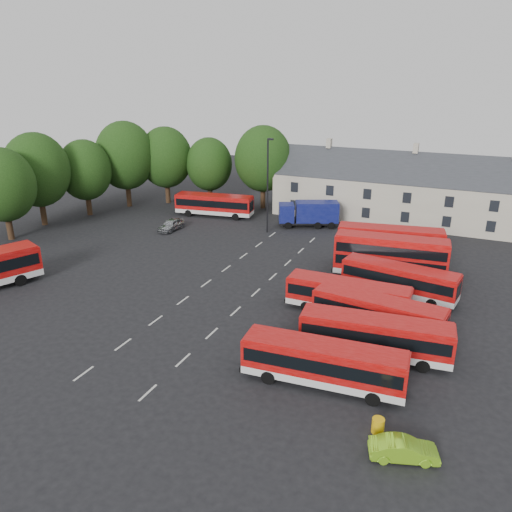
{
  "coord_description": "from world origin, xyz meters",
  "views": [
    {
      "loc": [
        21.4,
        -34.54,
        18.29
      ],
      "look_at": [
        3.65,
        5.06,
        2.2
      ],
      "focal_mm": 35.0,
      "sensor_mm": 36.0,
      "label": 1
    }
  ],
  "objects_px": {
    "silver_car": "(171,225)",
    "lamppost": "(268,184)",
    "grit_bin": "(378,425)",
    "box_truck": "(309,213)",
    "bus_row_a": "(324,361)",
    "lime_car": "(404,449)",
    "bus_dd_south": "(390,255)"
  },
  "relations": [
    {
      "from": "lime_car",
      "to": "bus_dd_south",
      "type": "bearing_deg",
      "value": -6.37
    },
    {
      "from": "bus_row_a",
      "to": "bus_dd_south",
      "type": "height_order",
      "value": "bus_dd_south"
    },
    {
      "from": "lime_car",
      "to": "lamppost",
      "type": "height_order",
      "value": "lamppost"
    },
    {
      "from": "box_truck",
      "to": "lime_car",
      "type": "bearing_deg",
      "value": -88.84
    },
    {
      "from": "lamppost",
      "to": "bus_row_a",
      "type": "bearing_deg",
      "value": -60.84
    },
    {
      "from": "bus_row_a",
      "to": "lime_car",
      "type": "bearing_deg",
      "value": -42.91
    },
    {
      "from": "box_truck",
      "to": "lamppost",
      "type": "distance_m",
      "value": 7.12
    },
    {
      "from": "lime_car",
      "to": "lamppost",
      "type": "xyz_separation_m",
      "value": [
        -20.87,
        31.86,
        5.41
      ]
    },
    {
      "from": "bus_dd_south",
      "to": "grit_bin",
      "type": "relative_size",
      "value": 12.15
    },
    {
      "from": "bus_row_a",
      "to": "grit_bin",
      "type": "height_order",
      "value": "bus_row_a"
    },
    {
      "from": "silver_car",
      "to": "lamppost",
      "type": "height_order",
      "value": "lamppost"
    },
    {
      "from": "lime_car",
      "to": "grit_bin",
      "type": "height_order",
      "value": "lime_car"
    },
    {
      "from": "silver_car",
      "to": "lamppost",
      "type": "distance_m",
      "value": 12.93
    },
    {
      "from": "bus_dd_south",
      "to": "box_truck",
      "type": "height_order",
      "value": "bus_dd_south"
    },
    {
      "from": "box_truck",
      "to": "silver_car",
      "type": "bearing_deg",
      "value": -174.91
    },
    {
      "from": "bus_dd_south",
      "to": "box_truck",
      "type": "distance_m",
      "value": 17.78
    },
    {
      "from": "silver_car",
      "to": "grit_bin",
      "type": "distance_m",
      "value": 40.25
    },
    {
      "from": "bus_row_a",
      "to": "grit_bin",
      "type": "bearing_deg",
      "value": -40.92
    },
    {
      "from": "lamppost",
      "to": "bus_dd_south",
      "type": "bearing_deg",
      "value": -28.51
    },
    {
      "from": "lime_car",
      "to": "grit_bin",
      "type": "xyz_separation_m",
      "value": [
        -1.56,
        1.46,
        -0.14
      ]
    },
    {
      "from": "bus_row_a",
      "to": "silver_car",
      "type": "xyz_separation_m",
      "value": [
        -26.4,
        23.4,
        -1.0
      ]
    },
    {
      "from": "lime_car",
      "to": "box_truck",
      "type": "bearing_deg",
      "value": 6.95
    },
    {
      "from": "box_truck",
      "to": "lamppost",
      "type": "relative_size",
      "value": 0.68
    },
    {
      "from": "grit_bin",
      "to": "lamppost",
      "type": "distance_m",
      "value": 36.44
    },
    {
      "from": "box_truck",
      "to": "silver_car",
      "type": "distance_m",
      "value": 17.13
    },
    {
      "from": "silver_car",
      "to": "lamppost",
      "type": "xyz_separation_m",
      "value": [
        11.09,
        4.04,
        5.28
      ]
    },
    {
      "from": "box_truck",
      "to": "lamppost",
      "type": "xyz_separation_m",
      "value": [
        -3.84,
        -4.29,
        4.19
      ]
    },
    {
      "from": "bus_dd_south",
      "to": "lime_car",
      "type": "height_order",
      "value": "bus_dd_south"
    },
    {
      "from": "box_truck",
      "to": "grit_bin",
      "type": "bearing_deg",
      "value": -90.03
    },
    {
      "from": "silver_car",
      "to": "lamppost",
      "type": "relative_size",
      "value": 0.37
    },
    {
      "from": "lime_car",
      "to": "lamppost",
      "type": "bearing_deg",
      "value": 14.95
    },
    {
      "from": "box_truck",
      "to": "grit_bin",
      "type": "distance_m",
      "value": 38.02
    }
  ]
}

